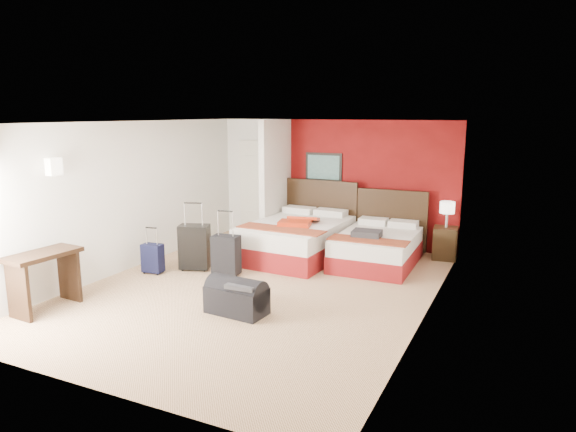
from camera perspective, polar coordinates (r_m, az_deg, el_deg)
The scene contains 17 objects.
ground at distance 7.98m, azimuth -3.32°, elevation -8.01°, with size 6.50×6.50×0.00m, color tan.
room_walls at distance 9.57m, azimuth -6.73°, elevation 2.93°, with size 5.02×6.52×2.50m.
red_accent_panel at distance 10.34m, azimuth 8.92°, elevation 3.46°, with size 3.50×0.04×2.50m, color maroon.
partition_wall at distance 10.40m, azimuth -1.36°, elevation 3.64°, with size 0.12×1.20×2.50m, color silver.
entry_door at distance 11.30m, azimuth -3.42°, elevation 3.08°, with size 0.82×0.06×2.05m, color silver.
bed_left at distance 9.58m, azimuth 0.93°, elevation -2.64°, with size 1.53×2.19×0.66m, color silver.
bed_right at distance 9.26m, azimuth 9.72°, elevation -3.63°, with size 1.29×1.85×0.55m, color silver.
red_suitcase_open at distance 9.37m, azimuth 1.24°, elevation -0.60°, with size 0.55×0.77×0.10m, color #B92C0F.
jacket_bundle at distance 8.93m, azimuth 8.65°, elevation -1.94°, with size 0.48×0.38×0.11m, color #343439.
nightstand at distance 9.90m, azimuth 16.88°, elevation -2.87°, with size 0.42×0.42×0.59m, color #332211.
table_lamp at distance 9.79m, azimuth 17.06°, elevation 0.14°, with size 0.26×0.26×0.47m, color silver.
suitcase_black at distance 8.96m, azimuth -10.22°, elevation -3.51°, with size 0.50×0.31×0.75m, color black.
suitcase_charcoal at distance 8.58m, azimuth -6.81°, elevation -4.44°, with size 0.43×0.27×0.64m, color black.
suitcase_navy at distance 8.94m, azimuth -14.63°, elevation -4.66°, with size 0.34×0.21×0.47m, color black.
duffel_bag at distance 7.02m, azimuth -5.66°, elevation -9.03°, with size 0.80×0.43×0.41m, color black.
jacket_draped at distance 6.83m, azimuth -4.83°, elevation -7.55°, with size 0.41×0.34×0.05m, color #313136.
desk at distance 7.78m, azimuth -25.15°, elevation -6.49°, with size 0.48×0.96×0.80m, color black.
Camera 1 is at (3.63, -6.60, 2.64)m, focal length 32.36 mm.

